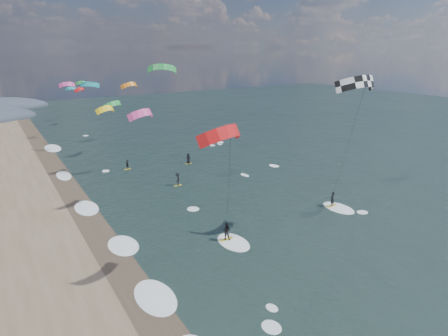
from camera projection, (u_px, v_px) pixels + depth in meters
ground at (316, 290)px, 29.34m from camera, size 260.00×260.00×0.00m
wet_sand_strip at (126, 275)px, 31.28m from camera, size 3.00×240.00×0.00m
kitesurfer_near_a at (360, 110)px, 35.44m from camera, size 7.79×8.31×16.26m
kitesurfer_near_b at (231, 171)px, 29.67m from camera, size 7.23×8.72×13.55m
far_kitesurfers at (175, 170)px, 55.43m from camera, size 10.52×11.72×1.80m
bg_kite_field at (103, 88)px, 68.50m from camera, size 13.47×66.53×8.65m
shoreline_surf at (122, 247)px, 35.71m from camera, size 2.40×79.40×0.11m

